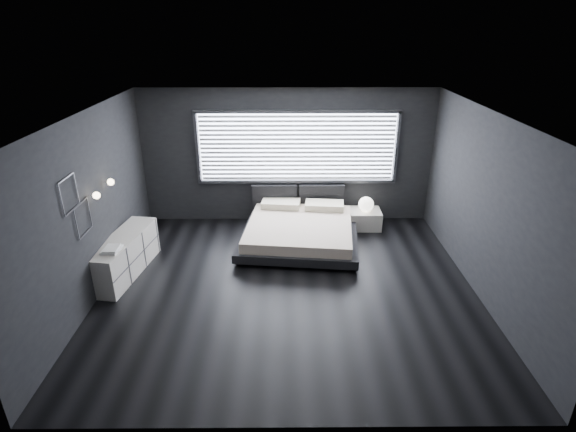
{
  "coord_description": "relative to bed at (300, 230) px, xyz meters",
  "views": [
    {
      "loc": [
        -0.05,
        -6.24,
        4.03
      ],
      "look_at": [
        0.0,
        0.85,
        0.9
      ],
      "focal_mm": 28.0,
      "sensor_mm": 36.0,
      "label": 1
    }
  ],
  "objects": [
    {
      "name": "wall_art_upper",
      "position": [
        -3.2,
        -2.14,
        1.58
      ],
      "size": [
        0.01,
        0.48,
        0.48
      ],
      "color": "#47474C",
      "rests_on": "ground"
    },
    {
      "name": "nightstand",
      "position": [
        1.38,
        0.71,
        -0.08
      ],
      "size": [
        0.66,
        0.55,
        0.38
      ],
      "primitive_type": "cube",
      "rotation": [
        0.0,
        0.0,
        -0.02
      ],
      "color": "silver",
      "rests_on": "ground"
    },
    {
      "name": "book_stack",
      "position": [
        -3.01,
        -1.59,
        0.45
      ],
      "size": [
        0.28,
        0.35,
        0.07
      ],
      "color": "white",
      "rests_on": "dresser"
    },
    {
      "name": "window",
      "position": [
        -0.03,
        1.1,
        1.34
      ],
      "size": [
        4.14,
        0.09,
        1.52
      ],
      "color": "white",
      "rests_on": "ground"
    },
    {
      "name": "sconce_near",
      "position": [
        -3.11,
        -1.54,
        1.33
      ],
      "size": [
        0.18,
        0.11,
        0.11
      ],
      "color": "silver",
      "rests_on": "ground"
    },
    {
      "name": "dresser",
      "position": [
        -3.01,
        -1.11,
        0.08
      ],
      "size": [
        0.73,
        1.76,
        0.68
      ],
      "color": "silver",
      "rests_on": "ground"
    },
    {
      "name": "bed",
      "position": [
        0.0,
        0.0,
        0.0
      ],
      "size": [
        2.42,
        2.33,
        0.57
      ],
      "color": "black",
      "rests_on": "ground"
    },
    {
      "name": "orb_lamp",
      "position": [
        1.38,
        0.67,
        0.27
      ],
      "size": [
        0.31,
        0.31,
        0.31
      ],
      "primitive_type": "sphere",
      "color": "white",
      "rests_on": "nightstand"
    },
    {
      "name": "wall_art_lower",
      "position": [
        -3.2,
        -1.89,
        1.11
      ],
      "size": [
        0.01,
        0.48,
        0.48
      ],
      "color": "#47474C",
      "rests_on": "ground"
    },
    {
      "name": "sconce_far",
      "position": [
        -3.11,
        -0.94,
        1.33
      ],
      "size": [
        0.18,
        0.11,
        0.11
      ],
      "color": "silver",
      "rests_on": "ground"
    },
    {
      "name": "room",
      "position": [
        -0.23,
        -1.59,
        1.13
      ],
      "size": [
        6.04,
        6.0,
        2.8
      ],
      "color": "black",
      "rests_on": "ground"
    },
    {
      "name": "headboard",
      "position": [
        -0.0,
        1.05,
        0.3
      ],
      "size": [
        1.96,
        0.16,
        0.52
      ],
      "color": "black",
      "rests_on": "ground"
    }
  ]
}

